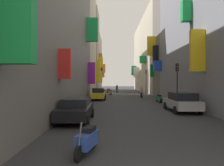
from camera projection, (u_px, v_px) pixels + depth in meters
ground_plane at (124, 96)px, 32.68m from camera, size 140.00×140.00×0.00m
building_left_near at (34, 13)px, 15.79m from camera, size 7.39×26.29×15.45m
building_left_mid_a at (76, 39)px, 34.21m from camera, size 7.18×10.58×19.01m
building_left_mid_c at (85, 52)px, 46.06m from camera, size 7.13×7.58×18.41m
building_left_far at (90, 63)px, 56.24m from camera, size 7.24×12.78×14.80m
building_right_mid_a at (217, 22)px, 19.05m from camera, size 7.07×19.74×15.97m
building_right_mid_b at (175, 35)px, 31.60m from camera, size 7.35×5.39×19.13m
building_right_mid_c at (153, 56)px, 48.46m from camera, size 7.39×28.31×16.94m
parked_car_silver at (182, 102)px, 16.01m from camera, size 2.02×4.25×1.51m
parked_car_black at (76, 109)px, 12.14m from camera, size 1.91×4.08×1.37m
parked_car_yellow at (99, 94)px, 26.26m from camera, size 1.83×4.03×1.53m
scooter_orange at (104, 93)px, 34.43m from camera, size 0.76×1.85×1.13m
scooter_red at (109, 90)px, 43.41m from camera, size 0.83×1.88×1.13m
scooter_green at (159, 98)px, 23.20m from camera, size 0.48×1.93×1.13m
scooter_silver at (111, 92)px, 36.17m from camera, size 0.61×1.77×1.13m
scooter_blue at (87, 140)px, 6.64m from camera, size 0.70×1.78×1.13m
pedestrian_crossing at (117, 89)px, 41.16m from camera, size 0.48×0.48×1.76m
pedestrian_near_left at (142, 92)px, 29.12m from camera, size 0.50×0.50×1.63m
traffic_light_near_corner at (177, 77)px, 19.96m from camera, size 0.26×0.34×4.16m
traffic_light_far_corner at (146, 78)px, 38.24m from camera, size 0.26×0.34×4.58m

